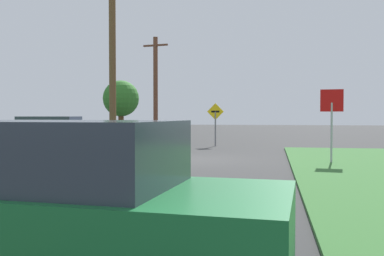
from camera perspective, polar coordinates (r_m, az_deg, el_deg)
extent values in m
plane|color=#323232|center=(16.33, -0.48, -4.19)|extent=(120.00, 120.00, 0.00)
cube|color=yellow|center=(8.69, -10.81, -9.39)|extent=(0.20, 14.00, 0.01)
cylinder|color=#9EA0A8|center=(15.35, 17.91, -0.72)|extent=(0.07, 0.07, 2.10)
cube|color=red|center=(15.34, 17.95, 3.47)|extent=(0.75, 0.13, 0.75)
cube|color=#196B33|center=(4.22, -14.79, -12.49)|extent=(3.98, 1.99, 0.76)
cube|color=#2D3842|center=(4.21, -17.07, -3.17)|extent=(2.23, 1.66, 0.60)
cylinder|color=black|center=(4.65, 5.52, -14.96)|extent=(0.69, 0.27, 0.68)
cylinder|color=black|center=(5.68, -22.29, -11.98)|extent=(0.69, 0.27, 0.68)
cube|color=navy|center=(19.98, -17.06, -1.35)|extent=(4.53, 2.20, 0.76)
cube|color=#2D3842|center=(20.13, -18.25, 0.60)|extent=(2.55, 1.80, 0.60)
cylinder|color=black|center=(20.31, -12.20, -2.11)|extent=(0.70, 0.28, 0.68)
cylinder|color=black|center=(18.64, -13.84, -2.46)|extent=(0.70, 0.28, 0.68)
cylinder|color=black|center=(21.40, -19.85, -1.98)|extent=(0.70, 0.28, 0.68)
cylinder|color=black|center=(19.82, -22.02, -2.29)|extent=(0.70, 0.28, 0.68)
cylinder|color=brown|center=(23.39, -10.44, 8.97)|extent=(0.36, 0.36, 9.29)
cylinder|color=brown|center=(29.81, -4.83, 5.21)|extent=(0.31, 0.31, 7.01)
cube|color=brown|center=(30.13, -4.84, 10.80)|extent=(1.79, 0.43, 0.12)
cylinder|color=slate|center=(23.34, 3.10, -0.12)|extent=(0.08, 0.08, 1.87)
cube|color=yellow|center=(23.33, 3.10, 2.18)|extent=(0.90, 0.09, 0.91)
cube|color=black|center=(23.33, 3.10, 2.18)|extent=(0.45, 0.07, 0.10)
cylinder|color=brown|center=(37.16, -9.33, 0.54)|extent=(0.46, 0.46, 1.88)
sphere|color=#2E7126|center=(37.18, -9.35, 3.87)|extent=(3.06, 3.06, 3.06)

